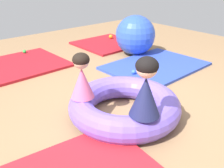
% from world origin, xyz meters
% --- Properties ---
extents(ground_plane, '(8.00, 8.00, 0.00)m').
position_xyz_m(ground_plane, '(0.00, 0.00, 0.00)').
color(ground_plane, '#93704C').
extents(gym_mat_near_right, '(1.27, 1.22, 0.04)m').
position_xyz_m(gym_mat_near_right, '(-0.28, 2.13, 0.02)').
color(gym_mat_near_right, '#B21923').
rests_on(gym_mat_near_right, ground).
extents(gym_mat_far_right, '(1.55, 1.16, 0.04)m').
position_xyz_m(gym_mat_far_right, '(1.30, 0.68, 0.02)').
color(gym_mat_far_right, '#2D47B7').
rests_on(gym_mat_far_right, ground).
extents(gym_mat_far_left, '(1.14, 1.13, 0.04)m').
position_xyz_m(gym_mat_far_left, '(1.54, 2.18, 0.02)').
color(gym_mat_far_left, '#B21923').
rests_on(gym_mat_far_left, ground).
extents(inflatable_cushion, '(1.17, 1.17, 0.26)m').
position_xyz_m(inflatable_cushion, '(-0.09, -0.07, 0.13)').
color(inflatable_cushion, '#7056D1').
rests_on(inflatable_cushion, ground).
extents(child_in_pink, '(0.32, 0.32, 0.46)m').
position_xyz_m(child_in_pink, '(-0.45, 0.16, 0.49)').
color(child_in_pink, '#E5608E').
rests_on(child_in_pink, inflatable_cushion).
extents(child_in_navy, '(0.38, 0.38, 0.54)m').
position_xyz_m(child_in_navy, '(-0.23, -0.48, 0.52)').
color(child_in_navy, navy).
rests_on(child_in_navy, inflatable_cushion).
extents(play_ball_pink, '(0.07, 0.07, 0.07)m').
position_xyz_m(play_ball_pink, '(1.98, 1.75, 0.07)').
color(play_ball_pink, pink).
rests_on(play_ball_pink, gym_mat_far_left).
extents(play_ball_blue, '(0.07, 0.07, 0.07)m').
position_xyz_m(play_ball_blue, '(0.76, 0.63, 0.07)').
color(play_ball_blue, blue).
rests_on(play_ball_blue, gym_mat_far_right).
extents(play_ball_orange, '(0.09, 0.09, 0.09)m').
position_xyz_m(play_ball_orange, '(1.82, 2.39, 0.08)').
color(play_ball_orange, orange).
rests_on(play_ball_orange, gym_mat_far_left).
extents(play_ball_green, '(0.06, 0.06, 0.06)m').
position_xyz_m(play_ball_green, '(-0.03, 2.61, 0.07)').
color(play_ball_green, green).
rests_on(play_ball_green, gym_mat_near_right).
extents(exercise_ball_large, '(0.70, 0.70, 0.70)m').
position_xyz_m(exercise_ball_large, '(1.52, 1.37, 0.35)').
color(exercise_ball_large, blue).
rests_on(exercise_ball_large, ground).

